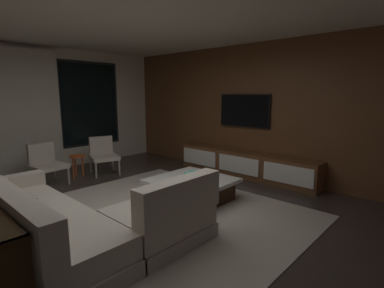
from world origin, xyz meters
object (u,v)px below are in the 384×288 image
object	(u,v)px
accent_chair_near_window	(103,153)
mounted_tv	(244,111)
book_stack_on_coffee_table	(194,175)
coffee_table	(192,189)
side_stool	(77,160)
accent_chair_by_curtain	(46,162)
sectional_couch	(74,223)
media_console	(246,165)

from	to	relation	value
accent_chair_near_window	mounted_tv	xyz separation A→B (m)	(2.01, -2.23, 0.92)
book_stack_on_coffee_table	mounted_tv	bearing A→B (deg)	9.63
coffee_table	side_stool	xyz separation A→B (m)	(-0.61, 2.61, 0.19)
mounted_tv	accent_chair_by_curtain	bearing A→B (deg)	144.01
sectional_couch	mounted_tv	xyz separation A→B (m)	(3.89, 0.33, 1.06)
accent_chair_near_window	accent_chair_by_curtain	size ratio (longest dim) A/B	1.00
sectional_couch	side_stool	size ratio (longest dim) A/B	5.43
accent_chair_by_curtain	media_console	size ratio (longest dim) A/B	0.25
coffee_table	side_stool	distance (m)	2.69
sectional_couch	book_stack_on_coffee_table	distance (m)	1.98
coffee_table	mounted_tv	xyz separation A→B (m)	(1.94, 0.30, 1.16)
mounted_tv	media_console	bearing A→B (deg)	-132.48
accent_chair_by_curtain	side_stool	xyz separation A→B (m)	(0.61, 0.01, -0.06)
accent_chair_by_curtain	sectional_couch	bearing A→B (deg)	-105.34
book_stack_on_coffee_table	accent_chair_near_window	world-z (taller)	accent_chair_near_window
media_console	mounted_tv	xyz separation A→B (m)	(0.18, 0.20, 1.10)
book_stack_on_coffee_table	accent_chair_near_window	distance (m)	2.55
coffee_table	book_stack_on_coffee_table	bearing A→B (deg)	-48.52
sectional_couch	mounted_tv	world-z (taller)	mounted_tv
accent_chair_by_curtain	side_stool	world-z (taller)	accent_chair_by_curtain
media_console	mounted_tv	size ratio (longest dim) A/B	2.63
sectional_couch	coffee_table	world-z (taller)	sectional_couch
accent_chair_by_curtain	side_stool	distance (m)	0.62
book_stack_on_coffee_table	accent_chair_near_window	xyz separation A→B (m)	(-0.10, 2.55, 0.01)
accent_chair_near_window	mounted_tv	size ratio (longest dim) A/B	0.66
sectional_couch	side_stool	bearing A→B (deg)	63.15
book_stack_on_coffee_table	media_console	xyz separation A→B (m)	(1.73, 0.13, -0.17)
book_stack_on_coffee_table	media_console	distance (m)	1.75
book_stack_on_coffee_table	accent_chair_by_curtain	bearing A→B (deg)	115.49
accent_chair_near_window	accent_chair_by_curtain	distance (m)	1.16
accent_chair_near_window	media_console	xyz separation A→B (m)	(1.83, -2.42, -0.18)
book_stack_on_coffee_table	mounted_tv	distance (m)	2.15
media_console	coffee_table	bearing A→B (deg)	-176.70
mounted_tv	accent_chair_near_window	bearing A→B (deg)	132.10
sectional_couch	accent_chair_by_curtain	distance (m)	2.73
coffee_table	accent_chair_near_window	size ratio (longest dim) A/B	1.49
side_stool	media_console	bearing A→B (deg)	-46.62
coffee_table	accent_chair_near_window	distance (m)	2.54
book_stack_on_coffee_table	media_console	size ratio (longest dim) A/B	0.09
sectional_couch	accent_chair_by_curtain	xyz separation A→B (m)	(0.72, 2.63, 0.14)
accent_chair_near_window	media_console	world-z (taller)	accent_chair_near_window
accent_chair_near_window	mounted_tv	distance (m)	3.14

